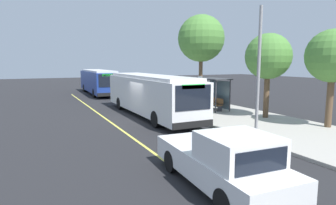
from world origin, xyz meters
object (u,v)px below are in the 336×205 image
(pickup_truck, at_px, (223,161))
(transit_bus_second, at_px, (98,81))
(waiting_bench, at_px, (215,104))
(pedestrian_commuter, at_px, (190,96))
(route_sign_post, at_px, (200,90))
(transit_bus_main, at_px, (150,93))

(pickup_truck, bearing_deg, transit_bus_second, 174.88)
(waiting_bench, distance_m, pedestrian_commuter, 2.19)
(transit_bus_second, distance_m, pickup_truck, 28.84)
(waiting_bench, height_order, pedestrian_commuter, pedestrian_commuter)
(waiting_bench, xyz_separation_m, route_sign_post, (1.81, -2.56, 1.32))
(transit_bus_second, relative_size, waiting_bench, 7.53)
(route_sign_post, height_order, pedestrian_commuter, route_sign_post)
(transit_bus_second, relative_size, route_sign_post, 4.31)
(pickup_truck, relative_size, pedestrian_commuter, 3.25)
(transit_bus_second, height_order, pickup_truck, transit_bus_second)
(waiting_bench, bearing_deg, pickup_truck, -34.42)
(route_sign_post, bearing_deg, pickup_truck, -28.78)
(pickup_truck, xyz_separation_m, pedestrian_commuter, (-13.18, 6.59, 0.26))
(transit_bus_main, bearing_deg, pedestrian_commuter, 102.79)
(pickup_truck, xyz_separation_m, waiting_bench, (-11.47, 7.86, -0.22))
(transit_bus_main, xyz_separation_m, waiting_bench, (0.83, 5.18, -0.99))
(route_sign_post, bearing_deg, pedestrian_commuter, 160.04)
(pickup_truck, bearing_deg, pedestrian_commuter, 153.46)
(transit_bus_main, xyz_separation_m, pickup_truck, (12.30, -2.68, -0.76))
(pickup_truck, distance_m, pedestrian_commuter, 14.74)
(transit_bus_main, xyz_separation_m, pedestrian_commuter, (-0.89, 3.90, -0.50))
(waiting_bench, relative_size, pedestrian_commuter, 0.95)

